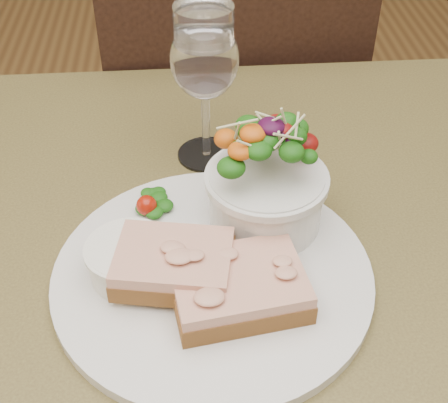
{
  "coord_description": "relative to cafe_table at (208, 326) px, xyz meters",
  "views": [
    {
      "loc": [
        -0.02,
        -0.43,
        1.2
      ],
      "look_at": [
        0.02,
        0.02,
        0.81
      ],
      "focal_mm": 50.0,
      "sensor_mm": 36.0,
      "label": 1
    }
  ],
  "objects": [
    {
      "name": "ramekin",
      "position": [
        -0.07,
        -0.02,
        0.13
      ],
      "size": [
        0.08,
        0.08,
        0.04
      ],
      "color": "silver",
      "rests_on": "dinner_plate"
    },
    {
      "name": "dinner_plate",
      "position": [
        0.01,
        -0.02,
        0.11
      ],
      "size": [
        0.31,
        0.31,
        0.01
      ],
      "primitive_type": "cylinder",
      "color": "silver",
      "rests_on": "cafe_table"
    },
    {
      "name": "chair_far",
      "position": [
        0.06,
        0.61,
        -0.36
      ],
      "size": [
        0.45,
        0.45,
        0.9
      ],
      "rotation": [
        0.0,
        0.0,
        3.23
      ],
      "color": "black",
      "rests_on": "ground"
    },
    {
      "name": "garnish",
      "position": [
        -0.05,
        0.07,
        0.12
      ],
      "size": [
        0.05,
        0.04,
        0.02
      ],
      "color": "#103B0A",
      "rests_on": "dinner_plate"
    },
    {
      "name": "sandwich_front",
      "position": [
        0.03,
        -0.06,
        0.13
      ],
      "size": [
        0.13,
        0.11,
        0.03
      ],
      "rotation": [
        0.0,
        0.0,
        0.15
      ],
      "color": "#442812",
      "rests_on": "dinner_plate"
    },
    {
      "name": "salad_bowl",
      "position": [
        0.06,
        0.04,
        0.17
      ],
      "size": [
        0.11,
        0.11,
        0.13
      ],
      "color": "silver",
      "rests_on": "dinner_plate"
    },
    {
      "name": "cafe_table",
      "position": [
        0.0,
        0.0,
        0.0
      ],
      "size": [
        0.8,
        0.8,
        0.75
      ],
      "color": "#40371B",
      "rests_on": "ground"
    },
    {
      "name": "sandwich_back",
      "position": [
        -0.03,
        -0.03,
        0.14
      ],
      "size": [
        0.12,
        0.1,
        0.03
      ],
      "rotation": [
        0.0,
        0.0,
        -0.18
      ],
      "color": "#442812",
      "rests_on": "dinner_plate"
    },
    {
      "name": "wine_glass",
      "position": [
        0.01,
        0.18,
        0.22
      ],
      "size": [
        0.08,
        0.08,
        0.18
      ],
      "color": "white",
      "rests_on": "cafe_table"
    }
  ]
}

